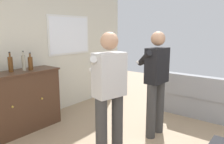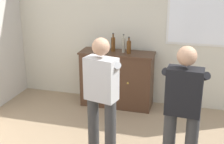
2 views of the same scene
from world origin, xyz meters
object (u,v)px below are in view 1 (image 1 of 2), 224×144
at_px(bottle_spirits_clear, 10,64).
at_px(person_standing_left, 109,92).
at_px(bottle_liquor_amber, 30,63).
at_px(person_standing_right, 156,79).
at_px(sideboard_cabinet, 20,102).
at_px(couch, 217,103).
at_px(bottle_wine_green, 24,63).

xyz_separation_m(bottle_spirits_clear, person_standing_left, (0.34, -1.76, -0.22)).
relative_size(bottle_liquor_amber, person_standing_right, 0.18).
relative_size(sideboard_cabinet, bottle_liquor_amber, 4.50).
relative_size(couch, bottle_liquor_amber, 7.57).
bearing_deg(couch, bottle_wine_green, 134.10).
height_order(bottle_spirits_clear, person_standing_right, person_standing_right).
distance_m(couch, bottle_liquor_amber, 3.50).
bearing_deg(person_standing_right, bottle_spirits_clear, 125.50).
bearing_deg(bottle_liquor_amber, bottle_spirits_clear, 165.88).
bearing_deg(bottle_wine_green, sideboard_cabinet, -176.77).
distance_m(bottle_wine_green, person_standing_left, 1.74).
bearing_deg(person_standing_right, person_standing_left, 172.35).
distance_m(sideboard_cabinet, person_standing_left, 1.78).
height_order(sideboard_cabinet, person_standing_left, person_standing_left).
xyz_separation_m(sideboard_cabinet, person_standing_left, (0.25, -1.71, 0.42)).
distance_m(bottle_spirits_clear, person_standing_left, 1.81).
relative_size(bottle_wine_green, person_standing_left, 0.20).
xyz_separation_m(bottle_wine_green, bottle_liquor_amber, (0.10, -0.03, -0.02)).
relative_size(bottle_spirits_clear, person_standing_right, 0.20).
relative_size(sideboard_cabinet, bottle_wine_green, 4.03).
bearing_deg(person_standing_left, bottle_wine_green, 94.47).
height_order(bottle_wine_green, bottle_liquor_amber, bottle_wine_green).
height_order(bottle_wine_green, person_standing_right, person_standing_right).
xyz_separation_m(sideboard_cabinet, person_standing_right, (1.27, -1.85, 0.42)).
bearing_deg(bottle_liquor_amber, bottle_wine_green, 163.39).
relative_size(couch, bottle_wine_green, 6.79).
bearing_deg(bottle_wine_green, person_standing_right, -58.14).
height_order(sideboard_cabinet, bottle_liquor_amber, bottle_liquor_amber).
height_order(bottle_liquor_amber, bottle_spirits_clear, bottle_spirits_clear).
relative_size(couch, person_standing_right, 1.34).
xyz_separation_m(couch, bottle_liquor_amber, (-2.33, 2.48, 0.82)).
distance_m(sideboard_cabinet, bottle_spirits_clear, 0.65).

